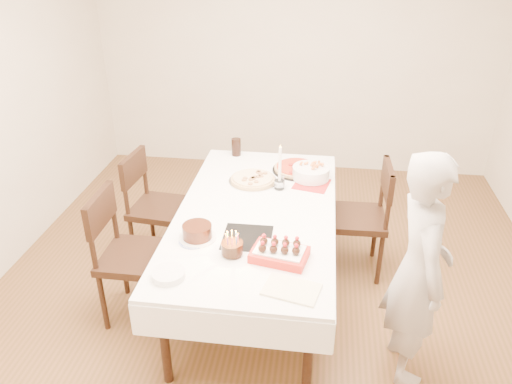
# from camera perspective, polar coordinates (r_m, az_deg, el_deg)

# --- Properties ---
(floor) EXTENTS (5.00, 5.00, 0.00)m
(floor) POSITION_cam_1_polar(r_m,az_deg,el_deg) (4.03, 1.64, -11.86)
(floor) COLOR #543B1D
(floor) RESTS_ON ground
(wall_back) EXTENTS (4.50, 0.04, 2.70)m
(wall_back) POSITION_cam_1_polar(r_m,az_deg,el_deg) (5.72, 4.69, 15.50)
(wall_back) COLOR beige
(wall_back) RESTS_ON floor
(dining_table) EXTENTS (1.87, 2.41, 0.75)m
(dining_table) POSITION_cam_1_polar(r_m,az_deg,el_deg) (3.84, -0.00, -7.06)
(dining_table) COLOR white
(dining_table) RESTS_ON floor
(chair_right_savory) EXTENTS (0.51, 0.51, 0.98)m
(chair_right_savory) POSITION_cam_1_polar(r_m,az_deg,el_deg) (4.14, 11.39, -2.95)
(chair_right_savory) COLOR black
(chair_right_savory) RESTS_ON floor
(chair_left_savory) EXTENTS (0.54, 0.54, 0.97)m
(chair_left_savory) POSITION_cam_1_polar(r_m,az_deg,el_deg) (4.28, -10.85, -1.84)
(chair_left_savory) COLOR black
(chair_left_savory) RESTS_ON floor
(chair_left_dessert) EXTENTS (0.52, 0.52, 1.01)m
(chair_left_dessert) POSITION_cam_1_polar(r_m,az_deg,el_deg) (3.68, -13.53, -7.24)
(chair_left_dessert) COLOR black
(chair_left_dessert) RESTS_ON floor
(person) EXTENTS (0.43, 0.60, 1.54)m
(person) POSITION_cam_1_polar(r_m,az_deg,el_deg) (3.16, 18.09, -8.53)
(person) COLOR #ACA6A2
(person) RESTS_ON floor
(pizza_white) EXTENTS (0.50, 0.50, 0.04)m
(pizza_white) POSITION_cam_1_polar(r_m,az_deg,el_deg) (4.05, -0.37, 1.45)
(pizza_white) COLOR beige
(pizza_white) RESTS_ON dining_table
(pizza_pepperoni) EXTENTS (0.50, 0.50, 0.04)m
(pizza_pepperoni) POSITION_cam_1_polar(r_m,az_deg,el_deg) (4.25, 4.70, 2.71)
(pizza_pepperoni) COLOR red
(pizza_pepperoni) RESTS_ON dining_table
(red_placemat) EXTENTS (0.32, 0.32, 0.01)m
(red_placemat) POSITION_cam_1_polar(r_m,az_deg,el_deg) (4.04, 6.38, 0.88)
(red_placemat) COLOR #B21E1E
(red_placemat) RESTS_ON dining_table
(pasta_bowl) EXTENTS (0.34, 0.34, 0.10)m
(pasta_bowl) POSITION_cam_1_polar(r_m,az_deg,el_deg) (4.11, 6.30, 2.22)
(pasta_bowl) COLOR white
(pasta_bowl) RESTS_ON dining_table
(taper_candle) EXTENTS (0.10, 0.10, 0.38)m
(taper_candle) POSITION_cam_1_polar(r_m,az_deg,el_deg) (3.87, 2.74, 2.87)
(taper_candle) COLOR white
(taper_candle) RESTS_ON dining_table
(shaker_pair) EXTENTS (0.09, 0.09, 0.08)m
(shaker_pair) POSITION_cam_1_polar(r_m,az_deg,el_deg) (3.96, 3.05, 1.12)
(shaker_pair) COLOR white
(shaker_pair) RESTS_ON dining_table
(cola_glass) EXTENTS (0.09, 0.09, 0.16)m
(cola_glass) POSITION_cam_1_polar(r_m,az_deg,el_deg) (4.52, -2.28, 5.15)
(cola_glass) COLOR black
(cola_glass) RESTS_ON dining_table
(layer_cake) EXTENTS (0.31, 0.31, 0.10)m
(layer_cake) POSITION_cam_1_polar(r_m,az_deg,el_deg) (3.33, -6.73, -4.55)
(layer_cake) COLOR #36180D
(layer_cake) RESTS_ON dining_table
(cake_board) EXTENTS (0.33, 0.33, 0.01)m
(cake_board) POSITION_cam_1_polar(r_m,az_deg,el_deg) (3.34, -1.00, -5.25)
(cake_board) COLOR black
(cake_board) RESTS_ON dining_table
(birthday_cake) EXTENTS (0.15, 0.15, 0.14)m
(birthday_cake) POSITION_cam_1_polar(r_m,az_deg,el_deg) (3.14, -2.76, -5.88)
(birthday_cake) COLOR #331C0D
(birthday_cake) RESTS_ON dining_table
(strawberry_box) EXTENTS (0.38, 0.29, 0.09)m
(strawberry_box) POSITION_cam_1_polar(r_m,az_deg,el_deg) (3.13, 2.70, -6.96)
(strawberry_box) COLOR red
(strawberry_box) RESTS_ON dining_table
(box_lid) EXTENTS (0.35, 0.28, 0.03)m
(box_lid) POSITION_cam_1_polar(r_m,az_deg,el_deg) (2.91, 4.07, -11.13)
(box_lid) COLOR beige
(box_lid) RESTS_ON dining_table
(plate_stack) EXTENTS (0.26, 0.26, 0.04)m
(plate_stack) POSITION_cam_1_polar(r_m,az_deg,el_deg) (3.03, -9.98, -9.24)
(plate_stack) COLOR white
(plate_stack) RESTS_ON dining_table
(china_plate) EXTENTS (0.23, 0.23, 0.01)m
(china_plate) POSITION_cam_1_polar(r_m,az_deg,el_deg) (3.33, -7.13, -5.56)
(china_plate) COLOR white
(china_plate) RESTS_ON dining_table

